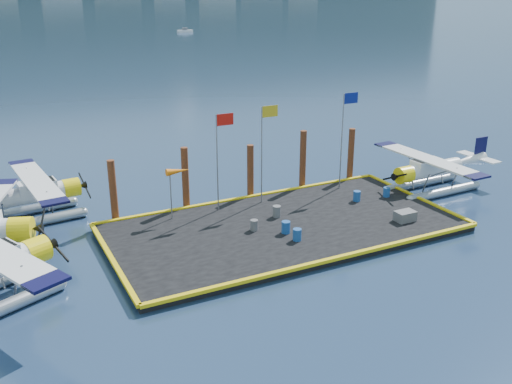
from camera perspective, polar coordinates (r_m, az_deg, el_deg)
ground at (r=33.39m, az=2.78°, el=-3.90°), size 4000.00×4000.00×0.00m
dock at (r=33.30m, az=2.78°, el=-3.58°), size 20.00×10.00×0.40m
dock_bumpers at (r=33.19m, az=2.79°, el=-3.13°), size 20.25×10.25×0.18m
seaplane_c at (r=36.88m, az=-21.52°, el=-0.50°), size 8.65×9.54×3.38m
seaplane_d at (r=40.77m, az=17.02°, el=1.91°), size 8.50×9.36×3.34m
drum_0 at (r=32.34m, az=-0.18°, el=-3.33°), size 0.44×0.44×0.62m
drum_1 at (r=32.01m, az=3.00°, el=-3.54°), size 0.49×0.49×0.69m
drum_2 at (r=37.21m, az=10.05°, el=-0.40°), size 0.47×0.47×0.66m
drum_3 at (r=31.15m, az=4.13°, el=-4.28°), size 0.47×0.47×0.67m
drum_4 at (r=38.37m, az=12.92°, el=-0.00°), size 0.44×0.44×0.62m
drum_5 at (r=34.17m, az=2.09°, el=-1.95°), size 0.49×0.49×0.69m
crate at (r=34.75m, az=14.69°, el=-2.33°), size 1.18×0.79×0.59m
flagpole_red at (r=34.15m, az=-3.61°, el=4.48°), size 1.14×0.08×6.00m
flagpole_yellow at (r=35.36m, az=0.86°, el=5.26°), size 1.14×0.08×6.20m
flagpole_blue at (r=38.38m, az=8.88°, el=6.48°), size 1.14×0.08×6.50m
windsock at (r=33.56m, az=-7.86°, el=1.97°), size 1.40×0.44×3.12m
piling_0 at (r=34.56m, az=-14.08°, el=-0.08°), size 0.44×0.44×4.00m
piling_1 at (r=35.67m, az=-7.07°, el=1.19°), size 0.44×0.44×4.20m
piling_2 at (r=37.38m, az=-0.57°, el=1.91°), size 0.44×0.44×3.80m
piling_3 at (r=39.15m, az=4.70°, el=3.08°), size 0.44×0.44×4.30m
piling_4 at (r=41.34m, az=9.45°, el=3.58°), size 0.44×0.44×4.00m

